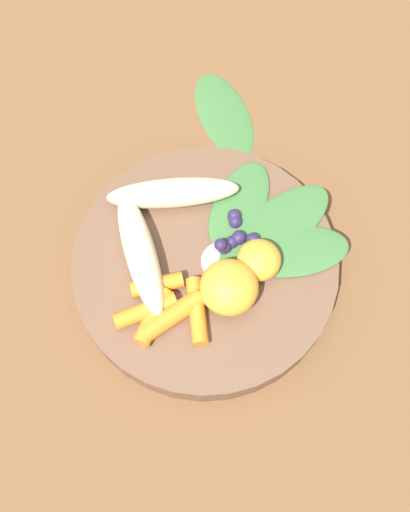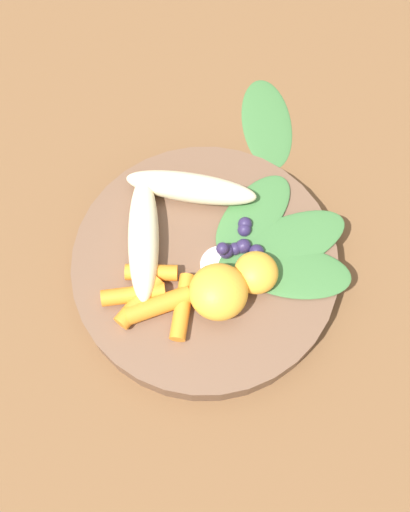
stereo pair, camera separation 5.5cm
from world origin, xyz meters
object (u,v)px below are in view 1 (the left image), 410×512
bowl (205,266)px  kale_leaf_stray (224,113)px  banana_peeled_right (173,193)px  banana_peeled_left (140,252)px  orange_segment_near (259,260)px

bowl → kale_leaf_stray: bearing=-38.5°
banana_peeled_right → kale_leaf_stray: bearing=-117.7°
banana_peeled_left → kale_leaf_stray: 0.21m
orange_segment_near → banana_peeled_left: bearing=53.8°
banana_peeled_left → kale_leaf_stray: bearing=139.5°
bowl → banana_peeled_right: banana_peeled_right is taller
bowl → orange_segment_near: size_ratio=6.22×
banana_peeled_left → orange_segment_near: (-0.06, -0.09, 0.00)m
banana_peeled_left → kale_leaf_stray: banana_peeled_left is taller
bowl → banana_peeled_right: size_ratio=1.98×
orange_segment_near → kale_leaf_stray: size_ratio=0.34×
bowl → kale_leaf_stray: (0.15, -0.12, -0.01)m
banana_peeled_right → orange_segment_near: (-0.10, -0.03, 0.00)m
banana_peeled_left → orange_segment_near: size_ratio=3.15×
bowl → banana_peeled_left: (0.03, 0.05, 0.03)m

